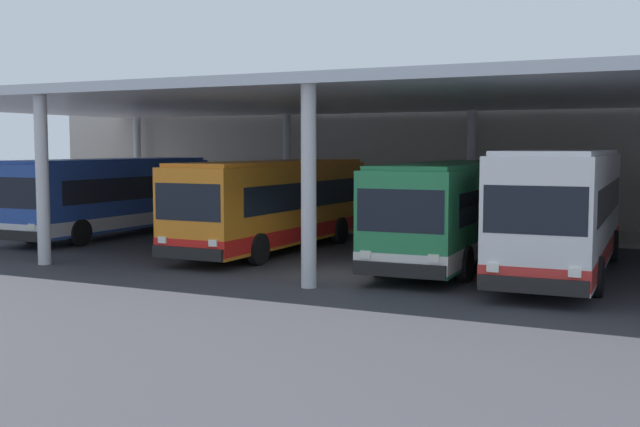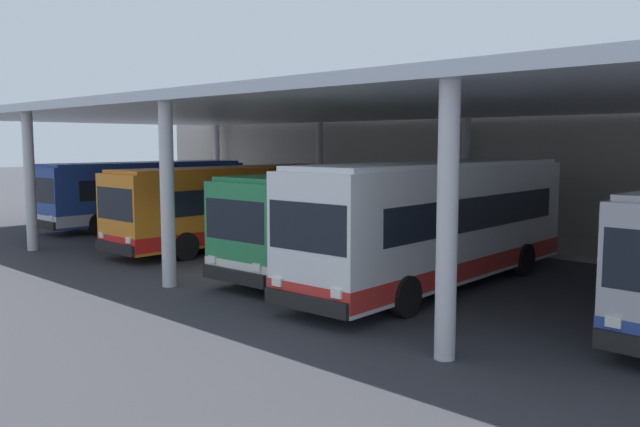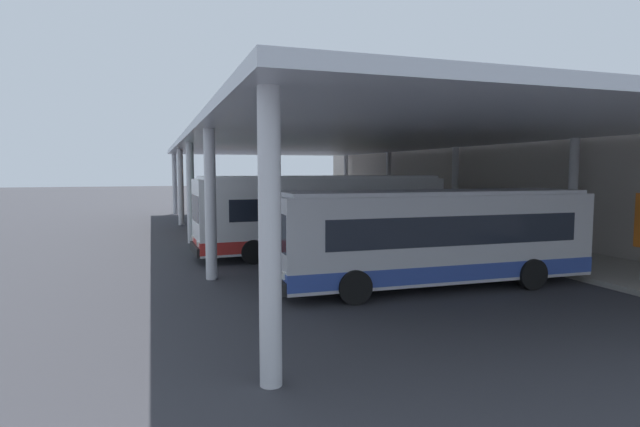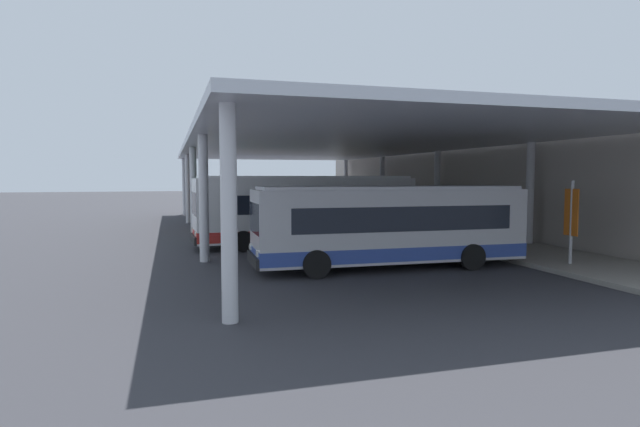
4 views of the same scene
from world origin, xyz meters
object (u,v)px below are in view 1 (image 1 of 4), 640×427
object	(u,v)px
bus_far_bay	(563,210)
bus_nearest_bay	(112,196)
bus_second_bay	(275,204)
bus_middle_bay	(451,211)
bench_waiting	(525,220)
trash_bin	(447,217)

from	to	relation	value
bus_far_bay	bus_nearest_bay	bearing A→B (deg)	174.51
bus_second_bay	bus_middle_bay	xyz separation A→B (m)	(6.47, -0.24, 0.00)
bus_far_bay	bus_second_bay	bearing A→B (deg)	176.44
bus_nearest_bay	bus_second_bay	bearing A→B (deg)	-7.78
bus_middle_bay	bus_far_bay	world-z (taller)	bus_far_bay
bench_waiting	bus_nearest_bay	bearing A→B (deg)	-154.93
bus_second_bay	bench_waiting	size ratio (longest dim) A/B	5.85
bus_nearest_bay	bus_far_bay	bearing A→B (deg)	-5.49
bus_far_bay	bench_waiting	bearing A→B (deg)	107.51
bus_nearest_bay	trash_bin	world-z (taller)	bus_nearest_bay
bus_middle_bay	trash_bin	size ratio (longest dim) A/B	10.83
trash_bin	bench_waiting	bearing A→B (deg)	4.19
bus_middle_bay	bench_waiting	xyz separation A→B (m)	(0.63, 8.58, -0.99)
bus_middle_bay	bus_far_bay	xyz separation A→B (m)	(3.46, -0.38, 0.19)
bus_nearest_bay	bus_middle_bay	size ratio (longest dim) A/B	0.99
bus_nearest_bay	bench_waiting	size ratio (longest dim) A/B	5.86
bus_second_bay	bus_far_bay	xyz separation A→B (m)	(9.93, -0.62, 0.19)
bench_waiting	trash_bin	bearing A→B (deg)	-175.81
bus_nearest_bay	bench_waiting	xyz separation A→B (m)	(15.41, 7.21, -0.99)
bus_second_bay	bench_waiting	world-z (taller)	bus_second_bay
bus_nearest_bay	bench_waiting	bearing A→B (deg)	25.07
bus_middle_bay	trash_bin	distance (m)	8.80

